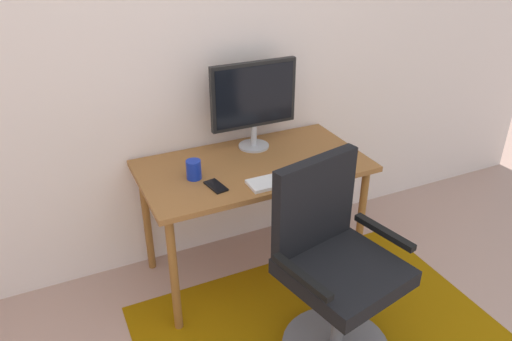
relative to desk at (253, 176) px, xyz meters
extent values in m
cube|color=silver|center=(-0.46, 0.41, 0.65)|extent=(6.00, 0.10, 2.60)
cube|color=#875603|center=(0.09, -0.68, -0.65)|extent=(1.83, 1.34, 0.01)
cube|color=#935C2E|center=(0.00, 0.00, 0.06)|extent=(1.26, 0.68, 0.03)
cylinder|color=brown|center=(-0.57, -0.28, -0.30)|extent=(0.04, 0.04, 0.70)
cylinder|color=brown|center=(0.57, -0.28, -0.30)|extent=(0.04, 0.04, 0.70)
cylinder|color=brown|center=(-0.57, 0.28, -0.30)|extent=(0.04, 0.04, 0.70)
cylinder|color=brown|center=(0.57, 0.28, -0.30)|extent=(0.04, 0.04, 0.70)
cylinder|color=#B2B2B7|center=(0.10, 0.20, 0.09)|extent=(0.18, 0.18, 0.01)
cylinder|color=#B2B2B7|center=(0.10, 0.20, 0.15)|extent=(0.04, 0.04, 0.12)
cube|color=black|center=(0.10, 0.20, 0.40)|extent=(0.51, 0.04, 0.38)
cube|color=black|center=(0.10, 0.18, 0.40)|extent=(0.47, 0.00, 0.34)
cube|color=white|center=(0.08, -0.24, 0.09)|extent=(0.43, 0.13, 0.02)
ellipsoid|color=white|center=(0.41, -0.20, 0.10)|extent=(0.06, 0.10, 0.03)
cylinder|color=#142EA4|center=(-0.35, -0.02, 0.13)|extent=(0.08, 0.08, 0.10)
cube|color=black|center=(-0.28, -0.16, 0.08)|extent=(0.09, 0.15, 0.01)
cylinder|color=slate|center=(0.09, -0.78, -0.39)|extent=(0.06, 0.06, 0.43)
cube|color=black|center=(0.09, -0.78, -0.13)|extent=(0.58, 0.58, 0.08)
cube|color=black|center=(0.05, -0.57, 0.13)|extent=(0.46, 0.16, 0.45)
cube|color=black|center=(-0.16, -0.84, -0.02)|extent=(0.11, 0.34, 0.03)
cube|color=black|center=(0.35, -0.72, -0.02)|extent=(0.11, 0.34, 0.03)
camera|label=1|loc=(-1.02, -2.21, 1.33)|focal=34.64mm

